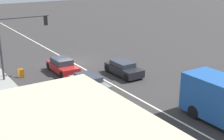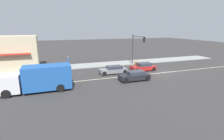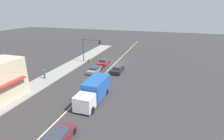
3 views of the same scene
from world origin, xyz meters
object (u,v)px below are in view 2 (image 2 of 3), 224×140
Objects in this scene: traffic_signal_main at (136,45)px; warning_aframe_sign at (136,64)px; pedestrian at (68,61)px; delivery_truck at (39,78)px; sedan_dark at (134,76)px; suv_grey at (113,70)px; hatchback_red at (143,67)px.

traffic_signal_main reaches higher than warning_aframe_sign.
traffic_signal_main is at bearing -105.96° from pedestrian.
sedan_dark is at bearing -90.00° from delivery_truck.
pedestrian is 9.50m from suv_grey.
warning_aframe_sign is (-3.54, -11.90, -0.62)m from pedestrian.
warning_aframe_sign is at bearing -28.54° from sedan_dark.
delivery_truck reaches higher than suv_grey.
suv_grey is at bearing 17.87° from sedan_dark.
sedan_dark is 4.62m from suv_grey.
traffic_signal_main reaches higher than pedestrian.
hatchback_red is (-3.79, 0.61, 0.22)m from warning_aframe_sign.
pedestrian is 13.47m from hatchback_red.
delivery_truck is 11.87m from sedan_dark.
warning_aframe_sign is 3.85m from hatchback_red.
traffic_signal_main is 3.48m from warning_aframe_sign.
hatchback_red is (-7.33, -11.29, -0.40)m from pedestrian.
pedestrian is 2.08× the size of warning_aframe_sign.
traffic_signal_main reaches higher than suv_grey.
delivery_truck is 1.84× the size of sedan_dark.
traffic_signal_main is 1.38× the size of sedan_dark.
pedestrian is at bearing -20.56° from delivery_truck.
pedestrian reaches higher than suv_grey.
traffic_signal_main reaches higher than hatchback_red.
traffic_signal_main is 6.69× the size of warning_aframe_sign.
delivery_truck is 1.85× the size of hatchback_red.
warning_aframe_sign is at bearing -9.07° from hatchback_red.
pedestrian is 0.43× the size of sedan_dark.
hatchback_red is at bearing -90.00° from suv_grey.
hatchback_red is (-3.92, 0.62, -3.26)m from traffic_signal_main.
delivery_truck is (-11.73, 4.40, 0.43)m from pedestrian.
suv_grey is 5.27m from hatchback_red.
hatchback_red reaches higher than suv_grey.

